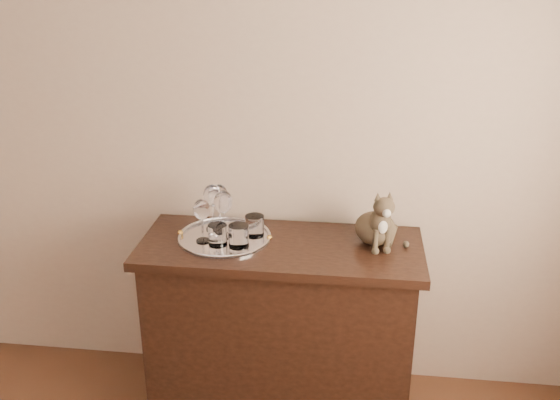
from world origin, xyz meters
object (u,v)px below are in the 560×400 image
(wine_glass_a, at_px, (213,207))
(wine_glass_d, at_px, (224,214))
(tray, at_px, (225,238))
(tumbler_a, at_px, (239,236))
(wine_glass_b, at_px, (219,206))
(tumbler_c, at_px, (255,226))
(sideboard, at_px, (280,329))
(tumbler_b, at_px, (218,235))
(wine_glass_c, at_px, (202,220))
(cat, at_px, (376,214))

(wine_glass_a, bearing_deg, wine_glass_d, -46.37)
(tray, distance_m, tumbler_a, 0.12)
(tray, relative_size, wine_glass_b, 1.99)
(wine_glass_d, xyz_separation_m, tumbler_c, (0.13, 0.02, -0.06))
(sideboard, bearing_deg, tumbler_a, -160.20)
(tumbler_c, bearing_deg, tumbler_a, -113.06)
(wine_glass_b, xyz_separation_m, tumbler_a, (0.12, -0.18, -0.05))
(tumbler_a, bearing_deg, tumbler_b, 176.71)
(wine_glass_b, bearing_deg, sideboard, -23.49)
(wine_glass_d, bearing_deg, tumbler_c, 9.76)
(wine_glass_c, bearing_deg, tumbler_b, -21.57)
(wine_glass_a, relative_size, tumbler_a, 2.18)
(tumbler_a, distance_m, tumbler_c, 0.12)
(wine_glass_b, distance_m, wine_glass_d, 0.10)
(sideboard, xyz_separation_m, wine_glass_b, (-0.29, 0.12, 0.53))
(sideboard, height_order, cat, cat)
(wine_glass_d, distance_m, tumbler_b, 0.11)
(wine_glass_d, relative_size, cat, 0.80)
(sideboard, bearing_deg, wine_glass_a, 162.72)
(wine_glass_c, bearing_deg, wine_glass_b, 74.99)
(tumbler_a, xyz_separation_m, tumbler_c, (0.05, 0.11, -0.00))
(wine_glass_b, bearing_deg, tray, -68.08)
(tumbler_b, relative_size, tumbler_c, 0.97)
(wine_glass_a, distance_m, tumbler_a, 0.22)
(wine_glass_a, xyz_separation_m, wine_glass_c, (-0.02, -0.12, -0.01))
(sideboard, height_order, tumbler_c, tumbler_c)
(wine_glass_a, height_order, wine_glass_d, wine_glass_d)
(sideboard, bearing_deg, cat, 9.46)
(cat, bearing_deg, tumbler_b, 176.05)
(wine_glass_d, bearing_deg, tumbler_b, -96.34)
(tumbler_a, bearing_deg, wine_glass_d, 131.60)
(wine_glass_c, relative_size, wine_glass_d, 0.90)
(sideboard, relative_size, cat, 4.56)
(tray, bearing_deg, wine_glass_d, 105.67)
(wine_glass_b, distance_m, cat, 0.69)
(tumbler_a, xyz_separation_m, cat, (0.56, 0.13, 0.08))
(wine_glass_a, relative_size, tumbler_b, 2.33)
(wine_glass_c, relative_size, cat, 0.72)
(wine_glass_c, xyz_separation_m, wine_glass_d, (0.08, 0.06, 0.01))
(sideboard, height_order, tumbler_a, tumbler_a)
(wine_glass_a, height_order, wine_glass_c, wine_glass_a)
(wine_glass_d, bearing_deg, wine_glass_a, 133.63)
(sideboard, xyz_separation_m, wine_glass_d, (-0.25, 0.03, 0.54))
(wine_glass_c, bearing_deg, tumbler_a, -11.60)
(sideboard, distance_m, wine_glass_d, 0.59)
(tumbler_b, bearing_deg, sideboard, 12.04)
(tumbler_b, height_order, cat, cat)
(tray, bearing_deg, cat, 4.15)
(tumbler_a, height_order, tumbler_c, tumbler_a)
(wine_glass_a, height_order, wine_glass_b, wine_glass_a)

